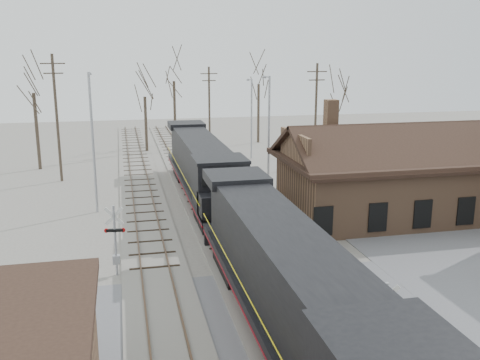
% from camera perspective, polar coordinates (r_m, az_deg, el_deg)
% --- Properties ---
extents(ground, '(140.00, 140.00, 0.00)m').
position_cam_1_polar(ground, '(23.78, 3.17, -14.11)').
color(ground, gray).
rests_on(ground, ground).
extents(road, '(60.00, 9.00, 0.03)m').
position_cam_1_polar(road, '(23.77, 3.17, -14.08)').
color(road, slate).
rests_on(road, ground).
extents(track_main, '(3.40, 90.00, 0.24)m').
position_cam_1_polar(track_main, '(37.36, -3.09, -3.54)').
color(track_main, gray).
rests_on(track_main, ground).
extents(track_siding, '(3.40, 90.00, 0.24)m').
position_cam_1_polar(track_siding, '(36.93, -10.00, -3.94)').
color(track_siding, gray).
rests_on(track_siding, ground).
extents(depot, '(15.20, 9.31, 7.90)m').
position_cam_1_polar(depot, '(37.84, 15.86, -0.15)').
color(depot, '#865F45').
rests_on(depot, ground).
extents(locomotive_lead, '(3.18, 21.29, 4.73)m').
position_cam_1_polar(locomotive_lead, '(20.17, 5.57, -11.58)').
color(locomotive_lead, black).
rests_on(locomotive_lead, ground).
extents(locomotive_trailing, '(3.18, 21.29, 4.48)m').
position_cam_1_polar(locomotive_trailing, '(40.24, -4.00, 1.25)').
color(locomotive_trailing, black).
rests_on(locomotive_trailing, ground).
extents(crossbuck_near, '(1.00, 0.33, 3.53)m').
position_cam_1_polar(crossbuck_near, '(19.58, 15.07, -15.45)').
color(crossbuck_near, '#A5A8AD').
rests_on(crossbuck_near, ground).
extents(crossbuck_far, '(1.04, 0.27, 3.66)m').
position_cam_1_polar(crossbuck_far, '(27.58, -13.15, -6.50)').
color(crossbuck_far, '#A5A8AD').
rests_on(crossbuck_far, ground).
extents(streetlight_a, '(0.25, 2.04, 9.71)m').
position_cam_1_polar(streetlight_a, '(38.04, -15.44, 4.54)').
color(streetlight_a, '#A5A8AD').
rests_on(streetlight_a, ground).
extents(streetlight_b, '(0.25, 2.04, 9.10)m').
position_cam_1_polar(streetlight_b, '(44.65, 3.06, 5.88)').
color(streetlight_b, '#A5A8AD').
rests_on(streetlight_b, ground).
extents(streetlight_c, '(0.25, 2.04, 8.29)m').
position_cam_1_polar(streetlight_c, '(56.07, 1.20, 7.04)').
color(streetlight_c, '#A5A8AD').
rests_on(streetlight_c, ground).
extents(utility_pole_a, '(2.00, 0.24, 10.86)m').
position_cam_1_polar(utility_pole_a, '(48.31, -18.96, 6.44)').
color(utility_pole_a, '#382D23').
rests_on(utility_pole_a, ground).
extents(utility_pole_b, '(2.00, 0.24, 9.32)m').
position_cam_1_polar(utility_pole_b, '(63.79, -3.29, 7.99)').
color(utility_pole_b, '#382D23').
rests_on(utility_pole_b, ground).
extents(utility_pole_c, '(2.00, 0.24, 9.95)m').
position_cam_1_polar(utility_pole_c, '(53.25, 8.08, 7.13)').
color(utility_pole_c, '#382D23').
rests_on(utility_pole_c, ground).
extents(tree_a, '(4.85, 4.85, 11.88)m').
position_cam_1_polar(tree_a, '(53.95, -21.27, 9.92)').
color(tree_a, '#382D23').
rests_on(tree_a, ground).
extents(tree_b, '(4.13, 4.13, 10.11)m').
position_cam_1_polar(tree_b, '(60.38, -10.16, 9.69)').
color(tree_b, '#382D23').
rests_on(tree_b, ground).
extents(tree_c, '(5.05, 5.05, 12.38)m').
position_cam_1_polar(tree_c, '(65.67, -7.10, 11.52)').
color(tree_c, '#382D23').
rests_on(tree_c, ground).
extents(tree_d, '(4.79, 4.79, 11.74)m').
position_cam_1_polar(tree_d, '(65.99, 2.01, 11.22)').
color(tree_d, '#382D23').
rests_on(tree_d, ground).
extents(tree_e, '(3.72, 3.72, 9.11)m').
position_cam_1_polar(tree_e, '(62.76, 10.46, 9.17)').
color(tree_e, '#382D23').
rests_on(tree_e, ground).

